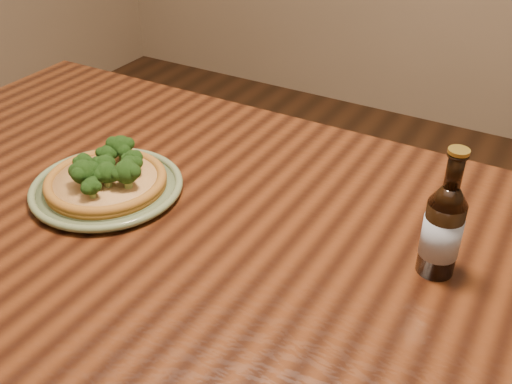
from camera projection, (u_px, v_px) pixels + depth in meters
The scene contains 4 objects.
table at pixel (224, 280), 1.02m from camera, with size 1.60×0.90×0.75m.
plate at pixel (107, 187), 1.07m from camera, with size 0.27×0.27×0.02m.
pizza at pixel (107, 178), 1.06m from camera, with size 0.22×0.22×0.07m.
beer_bottle at pixel (443, 229), 0.86m from camera, with size 0.06×0.06×0.21m.
Camera 1 is at (0.43, -0.54, 1.34)m, focal length 42.00 mm.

